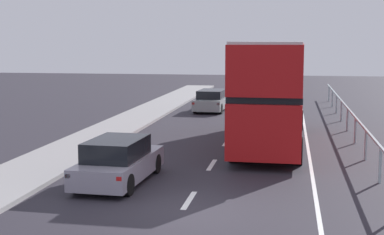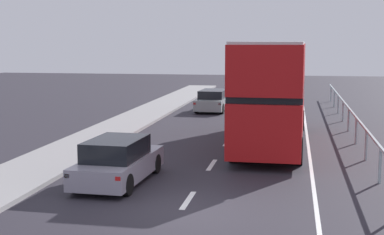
% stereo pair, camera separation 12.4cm
% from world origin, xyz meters
% --- Properties ---
extents(ground_plane, '(74.33, 120.00, 0.10)m').
position_xyz_m(ground_plane, '(0.00, 0.00, -0.05)').
color(ground_plane, '#29262E').
extents(lane_paint_markings, '(3.61, 46.00, 0.01)m').
position_xyz_m(lane_paint_markings, '(2.26, 8.57, 0.00)').
color(lane_paint_markings, silver).
rests_on(lane_paint_markings, ground).
extents(bridge_side_railing, '(0.10, 42.00, 1.16)m').
position_xyz_m(bridge_side_railing, '(5.49, 9.00, 0.93)').
color(bridge_side_railing, '#A8B7BB').
rests_on(bridge_side_railing, ground).
extents(double_decker_bus_red, '(2.82, 11.11, 4.36)m').
position_xyz_m(double_decker_bus_red, '(1.95, 10.00, 2.33)').
color(double_decker_bus_red, '#B21214').
rests_on(double_decker_bus_red, ground).
extents(hatchback_car_near, '(1.90, 4.37, 1.41)m').
position_xyz_m(hatchback_car_near, '(-2.51, 2.41, 0.67)').
color(hatchback_car_near, gray).
rests_on(hatchback_car_near, ground).
extents(sedan_car_ahead, '(1.92, 4.55, 1.34)m').
position_xyz_m(sedan_car_ahead, '(-2.15, 21.28, 0.65)').
color(sedan_car_ahead, gray).
rests_on(sedan_car_ahead, ground).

